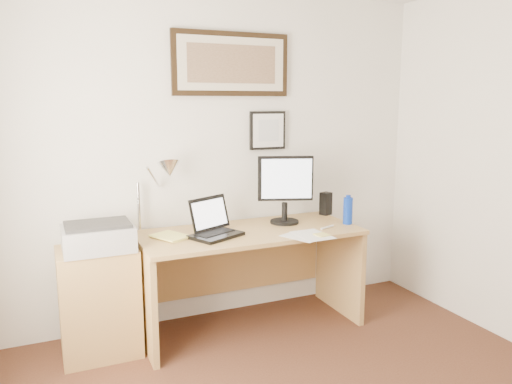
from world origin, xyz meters
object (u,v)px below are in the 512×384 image
desk (246,258)px  book (160,239)px  water_bottle (348,211)px  lcd_monitor (285,186)px  printer (98,237)px  laptop (214,227)px  side_cabinet (99,301)px

desk → book: bearing=-172.4°
water_bottle → lcd_monitor: (-0.43, 0.21, 0.19)m
book → lcd_monitor: lcd_monitor is taller
water_bottle → printer: water_bottle is taller
laptop → lcd_monitor: (0.62, 0.11, 0.23)m
book → desk: size_ratio=0.16×
side_cabinet → book: bearing=-7.4°
lcd_monitor → desk: bearing=-178.1°
side_cabinet → desk: (1.07, 0.04, 0.15)m
side_cabinet → laptop: 0.91m
water_bottle → laptop: 1.05m
laptop → printer: size_ratio=0.96×
desk → lcd_monitor: 0.62m
water_bottle → printer: bearing=176.1°
side_cabinet → laptop: bearing=-4.7°
book → printer: size_ratio=0.57×
side_cabinet → desk: 1.08m
water_bottle → printer: size_ratio=0.46×
book → printer: printer is taller
side_cabinet → book: size_ratio=2.92×
side_cabinet → printer: size_ratio=1.66×
side_cabinet → desk: bearing=1.9°
laptop → water_bottle: bearing=-5.4°
book → side_cabinet: bearing=172.6°
side_cabinet → lcd_monitor: size_ratio=1.40×
side_cabinet → printer: 0.46m
lcd_monitor → printer: bearing=-176.5°
water_bottle → lcd_monitor: lcd_monitor is taller
book → lcd_monitor: 1.04m
laptop → desk: bearing=19.6°
water_bottle → book: water_bottle is taller
book → laptop: size_ratio=0.59×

